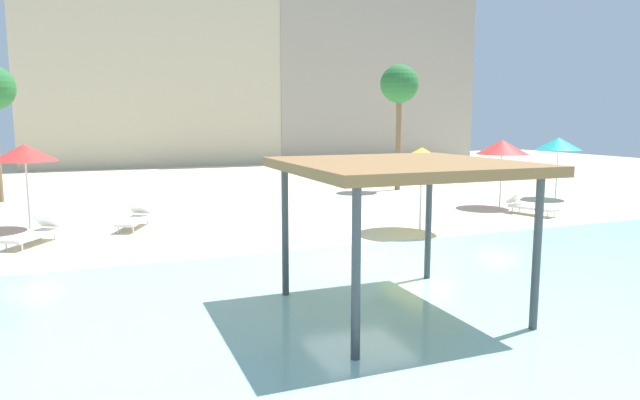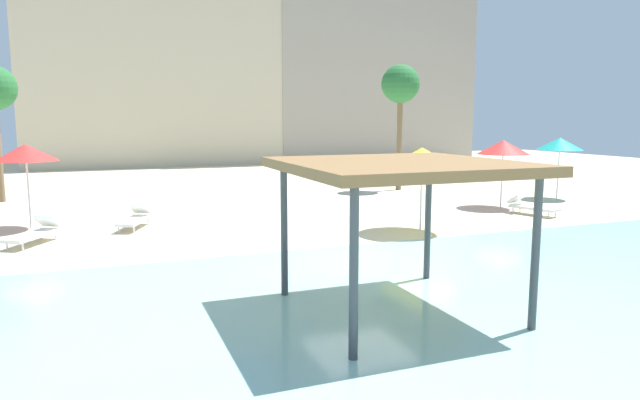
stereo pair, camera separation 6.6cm
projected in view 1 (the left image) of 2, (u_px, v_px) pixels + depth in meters
The scene contains 13 objects.
ground_plane at pixel (360, 260), 14.43m from camera, with size 80.00×80.00×0.00m, color beige.
lagoon_water at pixel (493, 330), 9.59m from camera, with size 44.00×13.50×0.04m, color #99D1C6.
shade_pavilion at pixel (401, 171), 10.17m from camera, with size 4.03×4.03×2.83m.
beach_umbrella_red_0 at pixel (25, 153), 18.21m from camera, with size 1.99×1.99×2.77m.
beach_umbrella_teal_1 at pixel (559, 144), 25.33m from camera, with size 2.00×2.00×2.74m.
beach_umbrella_red_2 at pixel (502, 147), 22.81m from camera, with size 2.09×2.09×2.73m.
beach_umbrella_yellow_3 at pixel (422, 158), 17.77m from camera, with size 2.49×2.49×2.68m.
lounge_chair_0 at pixel (35, 233), 16.27m from camera, with size 1.49×1.93×0.74m.
lounge_chair_1 at pixel (135, 218), 18.64m from camera, with size 1.27×1.98×0.74m.
lounge_chair_2 at pixel (529, 206), 21.30m from camera, with size 1.14×1.99×0.74m.
palm_tree_1 at pixel (399, 87), 28.00m from camera, with size 1.90×1.90×6.24m.
hotel_block_0 at pixel (166, 67), 46.51m from camera, with size 21.51×11.76×15.58m, color beige.
hotel_block_1 at pixel (362, 44), 50.68m from camera, with size 17.99×8.30×20.44m, color #9E9384.
Camera 1 is at (-6.11, -12.71, 3.58)m, focal length 31.75 mm.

